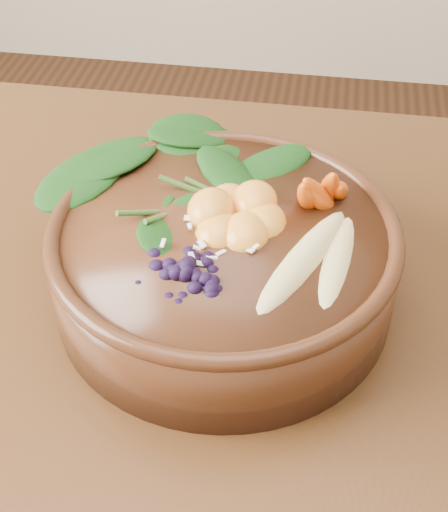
% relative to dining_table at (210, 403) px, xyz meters
% --- Properties ---
extents(dining_table, '(1.60, 0.90, 0.75)m').
position_rel_dining_table_xyz_m(dining_table, '(0.00, 0.00, 0.00)').
color(dining_table, '#331C0C').
rests_on(dining_table, ground).
extents(stoneware_bowl, '(0.42, 0.42, 0.09)m').
position_rel_dining_table_xyz_m(stoneware_bowl, '(0.00, 0.06, 0.14)').
color(stoneware_bowl, '#4B2613').
rests_on(stoneware_bowl, dining_table).
extents(kale_heap, '(0.27, 0.26, 0.05)m').
position_rel_dining_table_xyz_m(kale_heap, '(-0.02, 0.14, 0.21)').
color(kale_heap, '#154011').
rests_on(kale_heap, stoneware_bowl).
extents(carrot_cluster, '(0.09, 0.09, 0.09)m').
position_rel_dining_table_xyz_m(carrot_cluster, '(0.09, 0.12, 0.23)').
color(carrot_cluster, '#EA5811').
rests_on(carrot_cluster, stoneware_bowl).
extents(banana_halves, '(0.10, 0.17, 0.03)m').
position_rel_dining_table_xyz_m(banana_halves, '(0.09, 0.03, 0.20)').
color(banana_halves, '#E0CC84').
rests_on(banana_halves, stoneware_bowl).
extents(mandarin_cluster, '(0.13, 0.13, 0.04)m').
position_rel_dining_table_xyz_m(mandarin_cluster, '(0.01, 0.08, 0.20)').
color(mandarin_cluster, orange).
rests_on(mandarin_cluster, stoneware_bowl).
extents(blueberry_pile, '(0.18, 0.16, 0.05)m').
position_rel_dining_table_xyz_m(blueberry_pile, '(-0.02, -0.00, 0.20)').
color(blueberry_pile, black).
rests_on(blueberry_pile, stoneware_bowl).
extents(coconut_flakes, '(0.13, 0.11, 0.01)m').
position_rel_dining_table_xyz_m(coconut_flakes, '(-0.00, 0.04, 0.19)').
color(coconut_flakes, white).
rests_on(coconut_flakes, stoneware_bowl).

